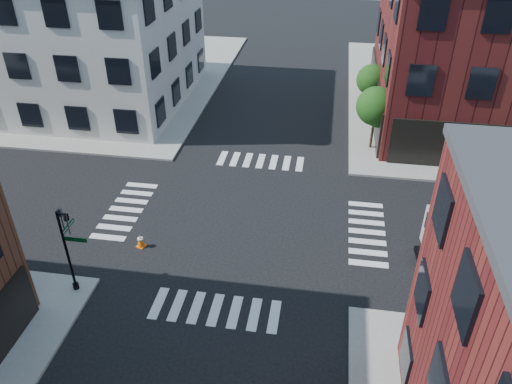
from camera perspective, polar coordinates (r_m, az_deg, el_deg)
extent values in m
plane|color=black|center=(28.58, -1.54, -3.26)|extent=(120.00, 120.00, 0.00)
cube|color=gray|center=(53.21, -20.57, 12.44)|extent=(30.00, 30.00, 0.15)
cube|color=beige|center=(46.58, -22.44, 16.42)|extent=(22.00, 16.00, 11.00)
cylinder|color=black|center=(36.50, 13.05, 6.05)|extent=(0.18, 0.18, 1.47)
cylinder|color=black|center=(36.19, 13.19, 7.08)|extent=(0.12, 0.12, 1.47)
sphere|color=black|center=(35.52, 13.53, 9.52)|extent=(2.69, 2.69, 2.69)
sphere|color=black|center=(35.66, 13.83, 8.61)|extent=(1.85, 1.85, 1.85)
cylinder|color=black|center=(41.99, 12.74, 9.60)|extent=(0.18, 0.18, 1.33)
cylinder|color=black|center=(41.74, 12.85, 10.44)|extent=(0.12, 0.12, 1.33)
sphere|color=black|center=(41.20, 13.11, 12.39)|extent=(2.43, 2.43, 2.43)
sphere|color=black|center=(41.30, 13.38, 11.66)|extent=(1.67, 1.67, 1.67)
cylinder|color=black|center=(24.24, -20.76, -6.55)|extent=(0.12, 0.12, 4.60)
cylinder|color=black|center=(25.49, -19.89, -10.04)|extent=(0.28, 0.28, 0.30)
cube|color=#053819|center=(23.49, -19.98, -5.12)|extent=(1.10, 0.03, 0.22)
cube|color=#053819|center=(23.97, -20.69, -3.70)|extent=(0.03, 1.10, 0.22)
imported|color=black|center=(23.22, -20.66, -3.45)|extent=(0.22, 0.18, 1.10)
imported|color=black|center=(23.60, -21.35, -2.98)|extent=(0.18, 0.22, 1.10)
cube|color=#B0B0B2|center=(26.40, 21.39, -4.90)|extent=(2.39, 2.77, 2.14)
cube|color=black|center=(25.87, 19.42, -4.23)|extent=(0.31, 2.03, 0.96)
cube|color=black|center=(28.06, 26.35, -6.72)|extent=(8.62, 1.92, 0.27)
cylinder|color=black|center=(26.25, 21.53, -8.34)|extent=(1.10, 0.48, 1.07)
cylinder|color=black|center=(27.90, 20.34, -5.33)|extent=(1.10, 0.48, 1.07)
cube|color=#FE670B|center=(27.39, -12.98, -6.03)|extent=(0.56, 0.56, 0.05)
cone|color=#FE670B|center=(27.16, -13.07, -5.42)|extent=(0.53, 0.53, 0.79)
cylinder|color=white|center=(27.09, -13.10, -5.24)|extent=(0.30, 0.30, 0.09)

